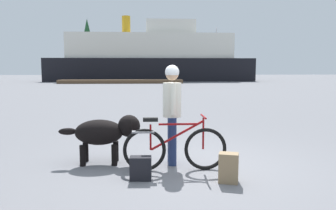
{
  "coord_description": "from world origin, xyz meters",
  "views": [
    {
      "loc": [
        -0.77,
        -5.44,
        1.67
      ],
      "look_at": [
        -0.3,
        1.53,
        0.89
      ],
      "focal_mm": 35.11,
      "sensor_mm": 36.0,
      "label": 1
    }
  ],
  "objects": [
    {
      "name": "backpack",
      "position": [
        0.43,
        -0.84,
        0.22
      ],
      "size": [
        0.33,
        0.28,
        0.44
      ],
      "primitive_type": "cube",
      "rotation": [
        0.0,
        0.0,
        -0.32
      ],
      "color": "#8C7251",
      "rests_on": "ground_plane"
    },
    {
      "name": "bicycle",
      "position": [
        -0.31,
        -0.21,
        0.38
      ],
      "size": [
        1.7,
        0.44,
        0.9
      ],
      "color": "black",
      "rests_on": "ground_plane"
    },
    {
      "name": "pine_tree_mid_back",
      "position": [
        -6.04,
        60.33,
        5.25
      ],
      "size": [
        2.85,
        2.85,
        8.31
      ],
      "color": "#4C331E",
      "rests_on": "ground_plane"
    },
    {
      "name": "ferry_boat",
      "position": [
        -0.01,
        39.19,
        2.99
      ],
      "size": [
        26.58,
        7.32,
        8.54
      ],
      "color": "black",
      "rests_on": "ground_plane"
    },
    {
      "name": "person_cyclist",
      "position": [
        -0.32,
        0.19,
        1.04
      ],
      "size": [
        0.32,
        0.53,
        1.73
      ],
      "color": "navy",
      "rests_on": "ground_plane"
    },
    {
      "name": "dock_pier",
      "position": [
        -3.52,
        31.95,
        0.2
      ],
      "size": [
        13.7,
        2.67,
        0.4
      ],
      "primitive_type": "cube",
      "color": "brown",
      "rests_on": "ground_plane"
    },
    {
      "name": "ground_plane",
      "position": [
        0.0,
        0.0,
        0.0
      ],
      "size": [
        160.0,
        160.0,
        0.0
      ],
      "primitive_type": "plane",
      "color": "slate"
    },
    {
      "name": "pine_tree_center",
      "position": [
        2.6,
        58.92,
        6.33
      ],
      "size": [
        3.04,
        3.04,
        10.45
      ],
      "color": "#4C331E",
      "rests_on": "ground_plane"
    },
    {
      "name": "pine_tree_far_right",
      "position": [
        7.02,
        57.35,
        6.84
      ],
      "size": [
        2.87,
        2.87,
        10.28
      ],
      "color": "#4C331E",
      "rests_on": "ground_plane"
    },
    {
      "name": "pine_tree_far_left",
      "position": [
        -11.78,
        58.61,
        6.83
      ],
      "size": [
        3.65,
        3.65,
        10.98
      ],
      "color": "#4C331E",
      "rests_on": "ground_plane"
    },
    {
      "name": "sailboat_moored",
      "position": [
        10.09,
        45.09,
        0.5
      ],
      "size": [
        6.86,
        1.92,
        7.89
      ],
      "color": "navy",
      "rests_on": "ground_plane"
    },
    {
      "name": "dog",
      "position": [
        -1.48,
        0.28,
        0.56
      ],
      "size": [
        1.42,
        0.52,
        0.86
      ],
      "color": "black",
      "rests_on": "ground_plane"
    },
    {
      "name": "handbag_pannier",
      "position": [
        -0.86,
        -0.63,
        0.18
      ],
      "size": [
        0.33,
        0.2,
        0.36
      ],
      "primitive_type": "cube",
      "rotation": [
        0.0,
        0.0,
        -0.05
      ],
      "color": "black",
      "rests_on": "ground_plane"
    }
  ]
}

